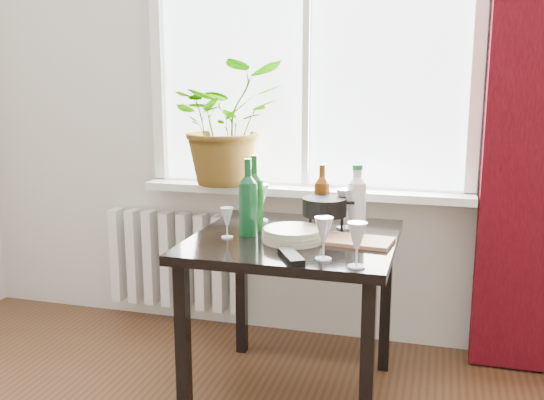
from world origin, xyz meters
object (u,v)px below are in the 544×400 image
(radiator, at_px, (176,260))
(wineglass_front_left, at_px, (227,223))
(cutting_board, at_px, (357,241))
(fondue_pot, at_px, (324,215))
(wineglass_far_right, at_px, (357,244))
(wine_bottle_left, at_px, (248,196))
(bottle_amber, at_px, (322,194))
(wineglass_back_left, at_px, (261,202))
(tv_remote, at_px, (291,256))
(wine_bottle_right, at_px, (254,193))
(potted_plant, at_px, (227,123))
(wineglass_back_center, at_px, (345,208))
(cleaning_bottle, at_px, (357,196))
(plate_stack, at_px, (293,235))
(table, at_px, (294,257))
(wineglass_front_right, at_px, (324,238))

(radiator, relative_size, wineglass_front_left, 6.04)
(cutting_board, bearing_deg, fondue_pot, 137.94)
(radiator, xyz_separation_m, wineglass_far_right, (1.16, -0.99, 0.44))
(wine_bottle_left, distance_m, bottle_amber, 0.37)
(wineglass_back_left, relative_size, tv_remote, 0.95)
(bottle_amber, xyz_separation_m, wineglass_front_left, (-0.34, -0.33, -0.08))
(wineglass_front_left, xyz_separation_m, cutting_board, (0.54, 0.07, -0.06))
(tv_remote, bearing_deg, wine_bottle_right, 94.74)
(radiator, bearing_deg, tv_remote, -46.17)
(potted_plant, distance_m, wine_bottle_left, 0.74)
(wineglass_back_center, bearing_deg, wineglass_back_left, 173.83)
(radiator, relative_size, wineglass_back_center, 4.33)
(wine_bottle_left, xyz_separation_m, cleaning_bottle, (0.43, 0.24, -0.02))
(cleaning_bottle, relative_size, plate_stack, 1.15)
(wineglass_front_left, relative_size, tv_remote, 0.71)
(table, height_order, potted_plant, potted_plant)
(potted_plant, bearing_deg, wineglass_front_right, -51.96)
(radiator, height_order, tv_remote, tv_remote)
(cleaning_bottle, bearing_deg, wineglass_front_right, -95.33)
(radiator, relative_size, fondue_pot, 3.60)
(wineglass_back_left, height_order, wineglass_front_left, wineglass_back_left)
(wineglass_front_right, relative_size, wineglass_back_center, 0.90)
(wineglass_back_left, bearing_deg, cutting_board, -28.58)
(bottle_amber, bearing_deg, plate_stack, -100.68)
(table, xyz_separation_m, wineglass_front_right, (0.18, -0.30, 0.18))
(wineglass_back_left, distance_m, tv_remote, 0.63)
(cutting_board, bearing_deg, tv_remote, -125.28)
(fondue_pot, distance_m, tv_remote, 0.44)
(potted_plant, distance_m, tv_remote, 1.16)
(cleaning_bottle, height_order, wineglass_front_left, cleaning_bottle)
(wine_bottle_left, bearing_deg, table, 8.76)
(plate_stack, bearing_deg, table, 98.28)
(bottle_amber, distance_m, cleaning_bottle, 0.16)
(wineglass_back_center, relative_size, fondue_pot, 0.83)
(wineglass_front_right, xyz_separation_m, fondue_pot, (-0.08, 0.42, -0.01))
(cleaning_bottle, relative_size, wineglass_back_center, 1.58)
(wineglass_front_left, bearing_deg, fondue_pot, 30.46)
(potted_plant, bearing_deg, cutting_board, -38.33)
(wine_bottle_left, height_order, wineglass_front_right, wine_bottle_left)
(wine_bottle_left, bearing_deg, bottle_amber, 44.24)
(potted_plant, distance_m, wineglass_front_right, 1.18)
(wine_bottle_right, height_order, wineglass_back_center, wine_bottle_right)
(bottle_amber, relative_size, wineglass_back_center, 1.56)
(radiator, distance_m, wineglass_far_right, 1.59)
(radiator, relative_size, wineglass_front_right, 4.83)
(table, height_order, plate_stack, plate_stack)
(wine_bottle_right, relative_size, cutting_board, 1.19)
(cutting_board, bearing_deg, wineglass_back_center, 111.29)
(table, distance_m, plate_stack, 0.15)
(wine_bottle_left, bearing_deg, wineglass_front_right, -35.75)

